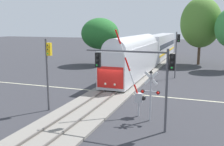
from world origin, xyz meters
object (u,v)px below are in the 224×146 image
object	(u,v)px
traffic_signal_median	(48,63)
elm_centre_background	(201,23)
crossing_gate_near	(136,90)
oak_behind_train	(100,34)
crossing_signal_mast	(151,90)
traffic_signal_far_side	(177,48)
traffic_signal_near_right	(141,68)
commuter_train	(150,49)

from	to	relation	value
traffic_signal_median	elm_centre_background	bearing A→B (deg)	70.68
crossing_gate_near	oak_behind_train	distance (m)	26.68
oak_behind_train	crossing_signal_mast	bearing A→B (deg)	-60.29
elm_centre_background	oak_behind_train	xyz separation A→B (m)	(-16.24, -5.82, -1.85)
traffic_signal_median	elm_centre_background	distance (m)	32.24
elm_centre_background	traffic_signal_far_side	bearing A→B (deg)	-100.10
traffic_signal_median	traffic_signal_far_side	distance (m)	18.49
traffic_signal_far_side	elm_centre_background	size ratio (longest dim) A/B	0.52
crossing_gate_near	traffic_signal_far_side	distance (m)	15.66
crossing_gate_near	traffic_signal_near_right	distance (m)	3.21
crossing_gate_near	crossing_signal_mast	bearing A→B (deg)	-28.91
elm_centre_background	commuter_train	bearing A→B (deg)	-151.57
crossing_gate_near	traffic_signal_near_right	world-z (taller)	crossing_gate_near
traffic_signal_far_side	traffic_signal_near_right	world-z (taller)	traffic_signal_far_side
elm_centre_background	crossing_signal_mast	bearing A→B (deg)	-94.90
crossing_signal_mast	elm_centre_background	bearing A→B (deg)	85.10
crossing_gate_near	elm_centre_background	bearing A→B (deg)	82.69
crossing_gate_near	elm_centre_background	distance (m)	29.84
crossing_signal_mast	traffic_signal_far_side	bearing A→B (deg)	89.57
traffic_signal_far_side	elm_centre_background	distance (m)	14.26
crossing_signal_mast	elm_centre_background	world-z (taller)	elm_centre_background
crossing_gate_near	crossing_signal_mast	xyz separation A→B (m)	(1.18, -0.65, 0.22)
traffic_signal_near_right	elm_centre_background	world-z (taller)	elm_centre_background
crossing_signal_mast	elm_centre_background	size ratio (longest dim) A/B	0.32
crossing_gate_near	traffic_signal_median	bearing A→B (deg)	-170.86
traffic_signal_median	traffic_signal_near_right	xyz separation A→B (m)	(7.74, -1.22, 0.24)
commuter_train	crossing_gate_near	size ratio (longest dim) A/B	6.55
traffic_signal_median	traffic_signal_near_right	bearing A→B (deg)	-8.97
traffic_signal_median	oak_behind_train	size ratio (longest dim) A/B	0.71
traffic_signal_median	traffic_signal_near_right	distance (m)	7.84
commuter_train	traffic_signal_median	world-z (taller)	traffic_signal_median
crossing_signal_mast	elm_centre_background	distance (m)	30.32
commuter_train	traffic_signal_median	distance (m)	26.21
crossing_signal_mast	traffic_signal_far_side	xyz separation A→B (m)	(0.12, 16.14, 1.73)
traffic_signal_far_side	traffic_signal_median	bearing A→B (deg)	-116.23
oak_behind_train	commuter_train	bearing A→B (deg)	10.71
traffic_signal_far_side	oak_behind_train	xyz separation A→B (m)	(-13.81, 7.85, 1.39)
commuter_train	oak_behind_train	size ratio (longest dim) A/B	5.26
traffic_signal_far_side	elm_centre_background	xyz separation A→B (m)	(2.44, 13.67, 3.24)
traffic_signal_far_side	oak_behind_train	bearing A→B (deg)	150.38
crossing_gate_near	traffic_signal_far_side	bearing A→B (deg)	85.18
traffic_signal_far_side	traffic_signal_near_right	distance (m)	17.81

